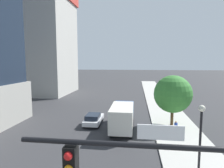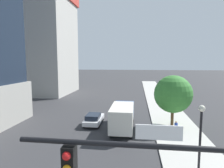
{
  "view_description": "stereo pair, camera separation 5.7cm",
  "coord_description": "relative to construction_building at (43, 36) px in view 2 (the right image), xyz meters",
  "views": [
    {
      "loc": [
        3.74,
        -0.33,
        8.0
      ],
      "look_at": [
        1.66,
        16.01,
        6.12
      ],
      "focal_mm": 30.98,
      "sensor_mm": 36.0,
      "label": 1
    },
    {
      "loc": [
        3.79,
        -0.33,
        8.0
      ],
      "look_at": [
        1.66,
        16.01,
        6.12
      ],
      "focal_mm": 30.98,
      "sensor_mm": 36.0,
      "label": 2
    }
  ],
  "objects": [
    {
      "name": "construction_building",
      "position": [
        0.0,
        0.0,
        0.0
      ],
      "size": [
        17.47,
        17.81,
        35.19
      ],
      "color": "#B2AFA8",
      "rests_on": "ground"
    },
    {
      "name": "car_white",
      "position": [
        18.07,
        -23.28,
        -13.72
      ],
      "size": [
        1.94,
        4.41,
        1.41
      ],
      "color": "silver",
      "rests_on": "ground"
    },
    {
      "name": "pedestrian_blue_shirt",
      "position": [
        27.7,
        -26.43,
        -13.46
      ],
      "size": [
        0.34,
        0.34,
        1.65
      ],
      "color": "#38334C",
      "rests_on": "sidewalk"
    },
    {
      "name": "street_lamp",
      "position": [
        27.81,
        -33.76,
        -10.95
      ],
      "size": [
        0.44,
        0.44,
        5.01
      ],
      "color": "black",
      "rests_on": "sidewalk"
    },
    {
      "name": "street_tree",
      "position": [
        27.94,
        -22.75,
        -10.37
      ],
      "size": [
        4.63,
        4.63,
        6.25
      ],
      "color": "brown",
      "rests_on": "sidewalk"
    },
    {
      "name": "box_truck",
      "position": [
        21.92,
        -24.73,
        -12.69
      ],
      "size": [
        2.46,
        7.87,
        3.07
      ],
      "color": "#1E4799",
      "rests_on": "ground"
    },
    {
      "name": "sidewalk",
      "position": [
        28.24,
        -26.61,
        -14.37
      ],
      "size": [
        5.36,
        120.0,
        0.15
      ],
      "primitive_type": "cube",
      "color": "#B2AFA8",
      "rests_on": "ground"
    }
  ]
}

